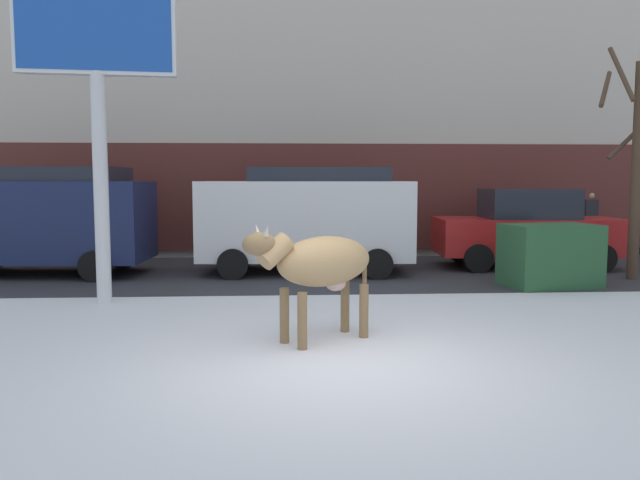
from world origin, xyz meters
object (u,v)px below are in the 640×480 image
car_red_sedan (527,229)px  pedestrian_near_billboard (590,223)px  car_navy_van (40,218)px  car_white_van (307,217)px  dumpster (550,255)px  cow_tan (320,264)px  pedestrian_by_cars (66,225)px  billboard (96,39)px  bare_tree_right_lot (634,158)px

car_red_sedan → pedestrian_near_billboard: size_ratio=2.48×
car_navy_van → car_white_van: bearing=-0.1°
pedestrian_near_billboard → dumpster: bearing=-123.4°
car_navy_van → car_red_sedan: car_navy_van is taller
car_red_sedan → dumpster: 2.72m
car_red_sedan → dumpster: size_ratio=2.52×
dumpster → car_navy_van: bearing=168.7°
pedestrian_near_billboard → car_red_sedan: bearing=-139.4°
cow_tan → pedestrian_by_cars: size_ratio=1.05×
pedestrian_by_cars → dumpster: 11.82m
car_white_van → car_red_sedan: bearing=6.2°
car_red_sedan → pedestrian_by_cars: size_ratio=2.48×
billboard → dumpster: (8.13, 1.17, -3.71)m
car_red_sedan → bare_tree_right_lot: bearing=-52.1°
car_navy_van → pedestrian_near_billboard: 13.86m
car_red_sedan → bare_tree_right_lot: size_ratio=0.90×
car_white_van → dumpster: car_white_van is taller
billboard → car_navy_van: bearing=124.3°
cow_tan → car_white_van: 5.96m
billboard → bare_tree_right_lot: size_ratio=1.16×
billboard → car_white_van: bearing=42.6°
car_navy_van → bare_tree_right_lot: (12.37, -1.29, 1.25)m
cow_tan → dumpster: size_ratio=1.06×
pedestrian_by_cars → bare_tree_right_lot: size_ratio=0.36×
car_navy_van → car_white_van: 5.73m
cow_tan → car_red_sedan: size_ratio=0.42×
cow_tan → pedestrian_near_billboard: 11.81m
pedestrian_by_cars → bare_tree_right_lot: 13.53m
cow_tan → car_navy_van: bearing=133.6°
cow_tan → car_white_van: size_ratio=0.39×
bare_tree_right_lot → car_red_sedan: bearing=127.9°
billboard → car_navy_van: (-2.21, 3.24, -3.07)m
cow_tan → car_navy_van: (-5.67, 5.96, 0.25)m
car_navy_van → car_red_sedan: size_ratio=1.09×
car_navy_van → dumpster: 10.57m
pedestrian_near_billboard → bare_tree_right_lot: bearing=-106.1°
car_white_van → pedestrian_by_cars: size_ratio=2.71×
car_white_van → dumpster: bearing=-24.2°
car_white_van → pedestrian_near_billboard: (7.83, 2.83, -0.36)m
dumpster → bare_tree_right_lot: bearing=21.0°
pedestrian_near_billboard → bare_tree_right_lot: (-1.19, -4.12, 1.61)m
car_navy_van → pedestrian_by_cars: size_ratio=2.71×
car_navy_van → bare_tree_right_lot: bare_tree_right_lot is taller
car_navy_van → pedestrian_by_cars: bearing=98.4°
car_navy_van → pedestrian_near_billboard: size_ratio=2.71×
car_navy_van → dumpster: (10.34, -2.07, -0.64)m
pedestrian_near_billboard → dumpster: 5.87m
car_white_van → pedestrian_near_billboard: size_ratio=2.71×
cow_tan → car_white_van: car_white_van is taller
pedestrian_near_billboard → pedestrian_by_cars: size_ratio=1.00×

